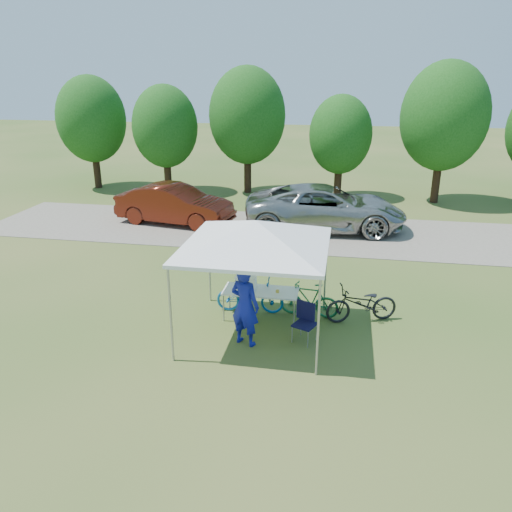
{
  "coord_description": "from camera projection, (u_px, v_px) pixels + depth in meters",
  "views": [
    {
      "loc": [
        1.84,
        -10.18,
        5.71
      ],
      "look_at": [
        -0.36,
        2.0,
        1.16
      ],
      "focal_mm": 35.0,
      "sensor_mm": 36.0,
      "label": 1
    }
  ],
  "objects": [
    {
      "name": "gravel_strip",
      "position": [
        293.0,
        232.0,
        19.06
      ],
      "size": [
        24.0,
        5.0,
        0.02
      ],
      "primitive_type": "cube",
      "color": "gray",
      "rests_on": "ground"
    },
    {
      "name": "ice_cream_cup",
      "position": [
        277.0,
        291.0,
        11.99
      ],
      "size": [
        0.08,
        0.08,
        0.06
      ],
      "primitive_type": "cylinder",
      "color": "gold",
      "rests_on": "folding_table"
    },
    {
      "name": "cyclist",
      "position": [
        245.0,
        306.0,
        10.89
      ],
      "size": [
        0.8,
        0.66,
        1.87
      ],
      "primitive_type": "imported",
      "rotation": [
        0.0,
        0.0,
        2.78
      ],
      "color": "#121993",
      "rests_on": "ground"
    },
    {
      "name": "cooler",
      "position": [
        246.0,
        282.0,
        12.11
      ],
      "size": [
        0.49,
        0.34,
        0.36
      ],
      "color": "white",
      "rests_on": "folding_table"
    },
    {
      "name": "bike_dark",
      "position": [
        362.0,
        304.0,
        12.05
      ],
      "size": [
        1.88,
        1.18,
        0.93
      ],
      "primitive_type": "imported",
      "rotation": [
        0.0,
        0.0,
        -1.23
      ],
      "color": "black",
      "rests_on": "ground"
    },
    {
      "name": "treeline",
      "position": [
        303.0,
        122.0,
        23.48
      ],
      "size": [
        24.89,
        4.28,
        6.3
      ],
      "color": "#382314",
      "rests_on": "ground"
    },
    {
      "name": "canopy",
      "position": [
        256.0,
        224.0,
        10.76
      ],
      "size": [
        4.53,
        4.53,
        3.0
      ],
      "color": "#A5A5AA",
      "rests_on": "ground"
    },
    {
      "name": "bike_blue",
      "position": [
        250.0,
        295.0,
        12.55
      ],
      "size": [
        1.73,
        0.67,
        0.89
      ],
      "primitive_type": "imported",
      "rotation": [
        0.0,
        0.0,
        1.62
      ],
      "color": "#135BA9",
      "rests_on": "ground"
    },
    {
      "name": "ground",
      "position": [
        256.0,
        332.0,
        11.68
      ],
      "size": [
        100.0,
        100.0,
        0.0
      ],
      "primitive_type": "plane",
      "color": "#2D5119",
      "rests_on": "ground"
    },
    {
      "name": "folding_table",
      "position": [
        261.0,
        292.0,
        12.13
      ],
      "size": [
        1.82,
        0.76,
        0.75
      ],
      "color": "white",
      "rests_on": "ground"
    },
    {
      "name": "sedan",
      "position": [
        175.0,
        204.0,
        19.85
      ],
      "size": [
        4.89,
        2.39,
        1.54
      ],
      "primitive_type": "imported",
      "rotation": [
        0.0,
        0.0,
        1.4
      ],
      "color": "#54190E",
      "rests_on": "gravel_strip"
    },
    {
      "name": "minivan",
      "position": [
        325.0,
        208.0,
        19.1
      ],
      "size": [
        6.28,
        3.28,
        1.69
      ],
      "primitive_type": "imported",
      "rotation": [
        0.0,
        0.0,
        1.65
      ],
      "color": "#9E9F9A",
      "rests_on": "gravel_strip"
    },
    {
      "name": "folding_chair",
      "position": [
        305.0,
        318.0,
        11.2
      ],
      "size": [
        0.6,
        0.63,
        0.89
      ],
      "rotation": [
        0.0,
        0.0,
        -0.42
      ],
      "color": "black",
      "rests_on": "ground"
    },
    {
      "name": "bike_green",
      "position": [
        309.0,
        300.0,
        12.32
      ],
      "size": [
        1.51,
        0.57,
        0.89
      ],
      "primitive_type": "imported",
      "rotation": [
        0.0,
        0.0,
        -1.68
      ],
      "color": "#15613A",
      "rests_on": "ground"
    }
  ]
}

